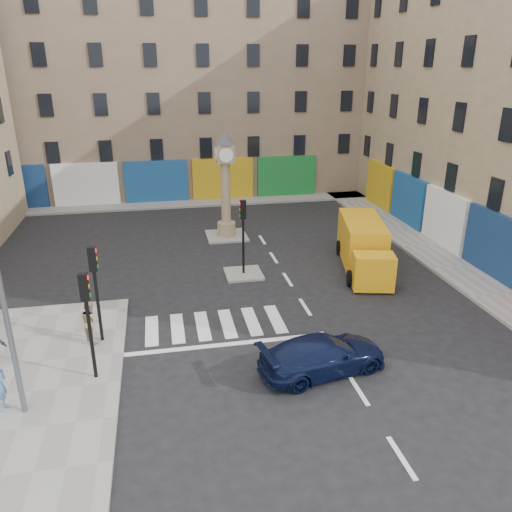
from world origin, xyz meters
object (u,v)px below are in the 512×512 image
object	(u,v)px
traffic_light_left_far	(95,279)
pedestrian_tan	(91,321)
traffic_light_island	(243,225)
navy_sedan	(323,355)
clock_pillar	(225,179)
traffic_light_left_near	(87,310)
yellow_van	(363,246)

from	to	relation	value
traffic_light_left_far	pedestrian_tan	size ratio (longest dim) A/B	2.29
traffic_light_island	traffic_light_left_far	bearing A→B (deg)	-139.40
navy_sedan	clock_pillar	bearing A→B (deg)	-6.96
traffic_light_left_far	traffic_light_island	xyz separation A→B (m)	(6.30, 5.40, -0.03)
traffic_light_left_near	clock_pillar	size ratio (longest dim) A/B	0.61
traffic_light_left_near	yellow_van	size ratio (longest dim) A/B	0.56
traffic_light_island	clock_pillar	size ratio (longest dim) A/B	0.61
traffic_light_island	pedestrian_tan	bearing A→B (deg)	-140.98
yellow_van	clock_pillar	bearing A→B (deg)	148.79
traffic_light_left_far	yellow_van	size ratio (longest dim) A/B	0.56
traffic_light_left_near	navy_sedan	size ratio (longest dim) A/B	0.83
clock_pillar	navy_sedan	distance (m)	15.08
traffic_light_left_far	pedestrian_tan	distance (m)	1.70
traffic_light_island	navy_sedan	bearing A→B (deg)	-82.22
clock_pillar	pedestrian_tan	xyz separation A→B (m)	(-6.64, -11.38, -2.59)
traffic_light_left_near	yellow_van	xyz separation A→B (m)	(12.50, 7.68, -1.47)
pedestrian_tan	traffic_light_island	bearing A→B (deg)	-79.99
traffic_light_left_far	navy_sedan	world-z (taller)	traffic_light_left_far
traffic_light_island	yellow_van	bearing A→B (deg)	-1.08
traffic_light_left_far	navy_sedan	size ratio (longest dim) A/B	0.83
traffic_light_left_near	traffic_light_left_far	distance (m)	2.40
traffic_light_island	yellow_van	xyz separation A→B (m)	(6.20, -0.12, -1.44)
traffic_light_left_far	traffic_light_island	distance (m)	8.30
yellow_van	traffic_light_island	bearing A→B (deg)	-167.69
pedestrian_tan	traffic_light_left_far	bearing A→B (deg)	-122.10
clock_pillar	navy_sedan	xyz separation A→B (m)	(1.20, -14.75, -2.90)
traffic_light_island	pedestrian_tan	size ratio (longest dim) A/B	2.29
traffic_light_island	yellow_van	size ratio (longest dim) A/B	0.56
traffic_light_left_near	traffic_light_left_far	size ratio (longest dim) A/B	1.00
traffic_light_left_near	navy_sedan	bearing A→B (deg)	-7.23
traffic_light_island	traffic_light_left_near	bearing A→B (deg)	-128.93
traffic_light_island	clock_pillar	distance (m)	6.07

